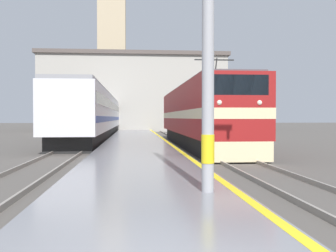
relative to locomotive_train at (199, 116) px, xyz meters
The scene contains 8 objects.
ground_plane 10.25m from the locomotive_train, 112.75° to the left, with size 200.00×200.00×0.00m, color #514C47.
platform 6.06m from the locomotive_train, 132.30° to the left, with size 4.16×140.00×0.29m.
rail_track_near 4.69m from the locomotive_train, 90.00° to the left, with size 2.83×140.00×0.16m.
rail_track_far 8.77m from the locomotive_train, 150.01° to the left, with size 2.83×140.00×0.16m.
locomotive_train is the anchor object (origin of this frame).
passenger_train 16.11m from the locomotive_train, 117.36° to the left, with size 2.92×39.61×3.91m.
clock_tower 45.15m from the locomotive_train, 100.29° to the left, with size 5.69×5.69×30.62m.
station_building 30.62m from the locomotive_train, 97.67° to the left, with size 24.84×10.53×10.34m.
Camera 1 is at (-0.24, -3.87, 1.84)m, focal length 42.00 mm.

